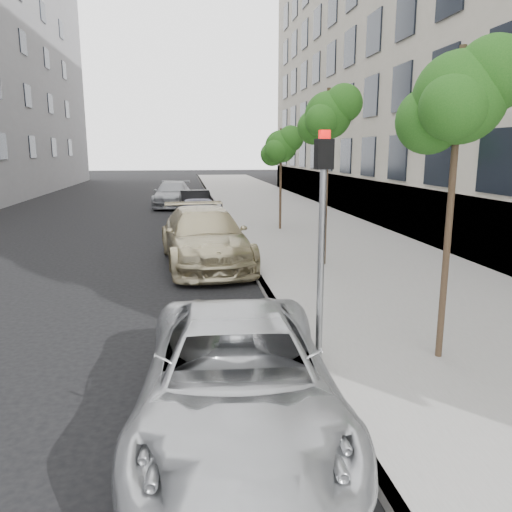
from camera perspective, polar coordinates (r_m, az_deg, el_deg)
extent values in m
plane|color=black|center=(6.29, -0.95, -19.55)|extent=(160.00, 160.00, 0.00)
cube|color=gray|center=(29.91, 1.36, 5.84)|extent=(6.40, 72.00, 0.14)
cube|color=#9E9B93|center=(29.55, -4.66, 5.73)|extent=(0.15, 72.00, 0.14)
cylinder|color=#38281C|center=(7.88, 21.29, 4.89)|extent=(0.10, 0.10, 4.57)
sphere|color=#1B5816|center=(7.87, 22.20, 16.39)|extent=(1.29, 1.29, 1.29)
sphere|color=#1B5816|center=(7.91, 25.45, 18.29)|extent=(1.04, 1.04, 1.04)
sphere|color=#1B5816|center=(7.93, 19.16, 14.39)|extent=(0.97, 0.97, 0.97)
cylinder|color=#38281C|center=(13.89, 8.03, 8.72)|extent=(0.10, 0.10, 4.75)
sphere|color=#1B5816|center=(13.89, 8.24, 15.63)|extent=(1.25, 1.25, 1.25)
sphere|color=#1B5816|center=(13.83, 9.98, 16.84)|extent=(1.00, 1.00, 1.00)
sphere|color=#1B5816|center=(14.04, 6.70, 14.41)|extent=(0.94, 0.94, 0.94)
cylinder|color=#38281C|center=(20.22, 2.82, 8.73)|extent=(0.10, 0.10, 3.98)
sphere|color=#1B5816|center=(20.19, 2.86, 12.39)|extent=(1.27, 1.27, 1.27)
sphere|color=#1B5816|center=(20.07, 3.99, 13.24)|extent=(1.01, 1.01, 1.01)
sphere|color=#1B5816|center=(20.38, 1.87, 11.55)|extent=(0.95, 0.95, 0.95)
cylinder|color=#939699|center=(7.40, 7.42, -1.42)|extent=(0.10, 0.10, 2.88)
cube|color=black|center=(7.20, 7.78, 11.46)|extent=(0.25, 0.20, 0.42)
cube|color=red|center=(7.21, 7.84, 13.61)|extent=(0.15, 0.11, 0.12)
imported|color=#B3B6B8|center=(6.04, -2.07, -13.63)|extent=(2.56, 5.01, 1.35)
imported|color=tan|center=(14.56, -5.90, 2.19)|extent=(2.80, 5.82, 1.64)
imported|color=black|center=(20.06, -6.58, 4.60)|extent=(1.79, 4.28, 1.45)
imported|color=black|center=(24.78, -6.93, 5.87)|extent=(1.62, 4.12, 1.34)
imported|color=gray|center=(29.92, -9.49, 6.97)|extent=(2.41, 5.21, 1.47)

